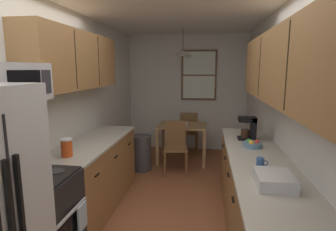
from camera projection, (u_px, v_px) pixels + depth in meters
ground_plane at (172, 202)px, 3.75m from camera, size 12.00×12.00×0.00m
wall_left at (74, 108)px, 3.72m from camera, size 0.10×9.00×2.55m
wall_right at (281, 113)px, 3.34m from camera, size 0.10×9.00×2.55m
wall_back at (187, 93)px, 6.12m from camera, size 4.40×0.10×2.55m
ceiling_slab at (172, 4)px, 3.31m from camera, size 4.40×9.00×0.08m
stove_range at (35, 227)px, 2.34m from camera, size 0.66×0.66×1.10m
microwave_over_range at (9, 83)px, 2.15m from camera, size 0.39×0.62×0.31m
counter_left at (94, 174)px, 3.57m from camera, size 0.64×1.85×0.90m
upper_cabinets_left at (76, 61)px, 3.29m from camera, size 0.33×1.93×0.68m
counter_right at (262, 212)px, 2.62m from camera, size 0.64×3.37×0.90m
upper_cabinets_right at (290, 67)px, 2.31m from camera, size 0.33×3.05×0.66m
dining_table at (182, 131)px, 5.30m from camera, size 0.92×0.71×0.74m
dining_chair_near at (176, 144)px, 4.78m from camera, size 0.45×0.45×0.90m
dining_chair_far at (188, 130)px, 5.85m from camera, size 0.44×0.44×0.90m
pendant_light at (183, 53)px, 5.04m from camera, size 0.32×0.32×0.51m
back_window at (199, 75)px, 5.94m from camera, size 0.77×0.05×1.09m
trash_bin at (141, 153)px, 4.90m from camera, size 0.35×0.35×0.64m
storage_canister at (67, 148)px, 2.85m from camera, size 0.12×0.12×0.19m
dish_towel at (82, 217)px, 2.45m from camera, size 0.02×0.16×0.24m
coffee_maker at (249, 128)px, 3.52m from camera, size 0.22×0.18×0.30m
mug_by_coffeemaker at (260, 163)px, 2.50m from camera, size 0.11×0.07×0.11m
fruit_bowl at (252, 144)px, 3.19m from camera, size 0.22×0.22×0.09m
dish_rack at (274, 180)px, 2.14m from camera, size 0.28×0.34×0.10m
table_serving_bowl at (184, 123)px, 5.24m from camera, size 0.16×0.16×0.06m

